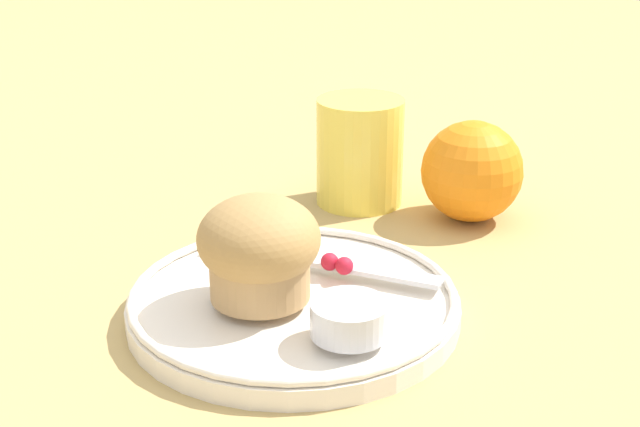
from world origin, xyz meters
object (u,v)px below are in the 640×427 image
at_px(muffin, 259,249).
at_px(orange_fruit, 472,171).
at_px(butter_knife, 325,263).
at_px(juice_glass, 360,152).

distance_m(muffin, orange_fruit, 0.25).
height_order(muffin, butter_knife, muffin).
distance_m(orange_fruit, juice_glass, 0.10).
height_order(muffin, orange_fruit, muffin).
relative_size(orange_fruit, juice_glass, 0.91).
distance_m(muffin, juice_glass, 0.23).
relative_size(butter_knife, orange_fruit, 2.08).
distance_m(butter_knife, orange_fruit, 0.18).
bearing_deg(muffin, juice_glass, 105.30).
bearing_deg(muffin, butter_knife, 81.35).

